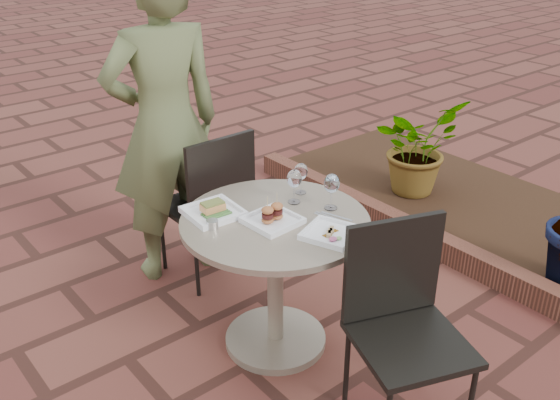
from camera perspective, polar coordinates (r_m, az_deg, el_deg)
ground at (r=3.20m, az=-3.35°, el=-14.99°), size 60.00×60.00×0.00m
cafe_table at (r=3.06m, az=-0.44°, el=-5.80°), size 0.90×0.90×0.73m
chair_far at (r=3.58m, az=-6.23°, el=0.38°), size 0.44×0.44×0.93m
chair_near at (r=2.68m, az=11.08°, el=-9.93°), size 0.57×0.57×0.93m
diner at (r=3.57m, az=-10.48°, el=6.71°), size 0.75×0.56×1.87m
plate_salmon at (r=2.98m, az=-6.13°, el=-1.02°), size 0.26×0.26×0.07m
plate_sliders at (r=2.89m, az=-0.71°, el=-1.62°), size 0.24×0.24×0.15m
plate_tuna at (r=2.80m, az=4.64°, el=-3.01°), size 0.29×0.29×0.03m
wine_glass_right at (r=2.99m, az=4.75°, el=1.44°), size 0.08×0.08×0.18m
wine_glass_mid at (r=3.04m, az=1.32°, el=1.89°), size 0.07×0.07×0.17m
wine_glass_far at (r=3.14m, az=1.93°, el=2.56°), size 0.07×0.07×0.16m
steel_ramekin at (r=2.86m, az=-6.21°, el=-2.23°), size 0.06×0.06×0.04m
cutlery_set at (r=2.95m, az=4.86°, el=-1.64°), size 0.13×0.21×0.00m
planter_curb at (r=4.26m, az=11.72°, el=-2.73°), size 0.12×3.00×0.15m
mulch_bed at (r=4.80m, az=17.04°, el=-0.53°), size 1.30×3.00×0.06m
potted_plant_a at (r=4.74m, az=12.39°, el=4.82°), size 0.66×0.58×0.71m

